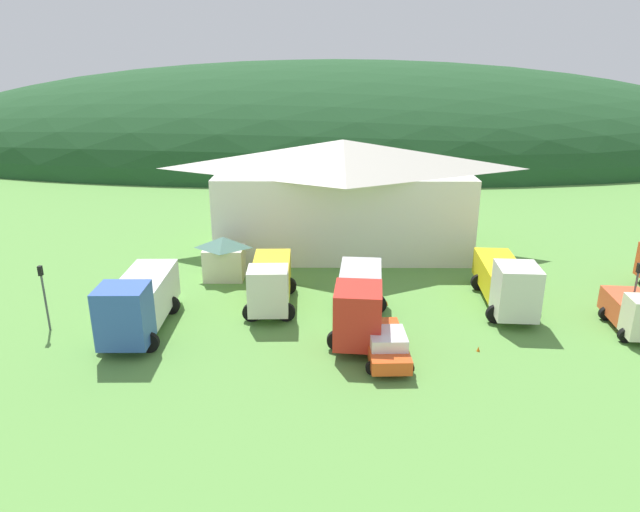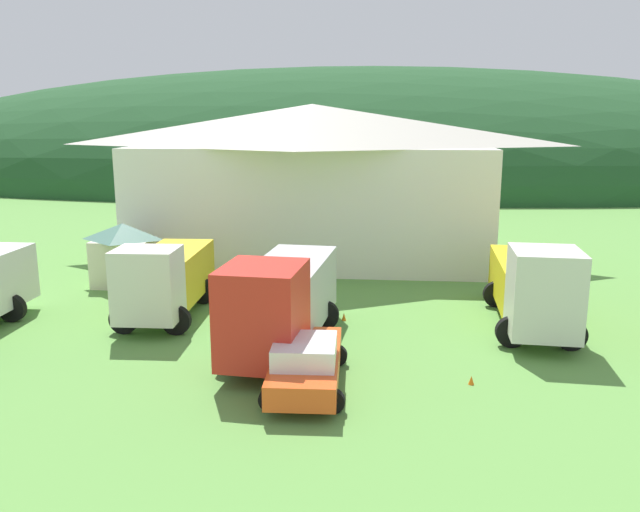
{
  "view_description": "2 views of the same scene",
  "coord_description": "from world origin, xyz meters",
  "views": [
    {
      "loc": [
        -1.78,
        -29.9,
        14.53
      ],
      "look_at": [
        -2.04,
        6.82,
        1.85
      ],
      "focal_mm": 31.87,
      "sensor_mm": 36.0,
      "label": 1
    },
    {
      "loc": [
        3.47,
        -21.59,
        7.9
      ],
      "look_at": [
        0.91,
        5.91,
        1.95
      ],
      "focal_mm": 35.6,
      "sensor_mm": 36.0,
      "label": 2
    }
  ],
  "objects": [
    {
      "name": "traffic_light_east",
      "position": [
        16.02,
        0.24,
        2.32
      ],
      "size": [
        0.2,
        0.32,
        3.73
      ],
      "color": "#4C4C51",
      "rests_on": "ground"
    },
    {
      "name": "traffic_cone_mid_row",
      "position": [
        6.38,
        -3.17,
        0.0
      ],
      "size": [
        0.36,
        0.36,
        0.55
      ],
      "primitive_type": "cone",
      "color": "orange",
      "rests_on": "ground"
    },
    {
      "name": "heavy_rig_striped",
      "position": [
        -5.06,
        2.56,
        1.67
      ],
      "size": [
        3.23,
        6.83,
        3.28
      ],
      "rotation": [
        0.0,
        0.0,
        -1.54
      ],
      "color": "silver",
      "rests_on": "ground"
    },
    {
      "name": "flatbed_truck_yellow",
      "position": [
        9.4,
        2.49,
        1.72
      ],
      "size": [
        3.46,
        8.42,
        3.54
      ],
      "rotation": [
        0.0,
        0.0,
        -1.64
      ],
      "color": "silver",
      "rests_on": "ground"
    },
    {
      "name": "play_shed_cream",
      "position": [
        -8.73,
        7.35,
        1.57
      ],
      "size": [
        2.94,
        2.31,
        3.05
      ],
      "color": "beige",
      "rests_on": "ground"
    },
    {
      "name": "ground_plane",
      "position": [
        0.0,
        0.0,
        0.0
      ],
      "size": [
        200.0,
        200.0,
        0.0
      ],
      "primitive_type": "plane",
      "color": "#5B9342"
    },
    {
      "name": "traffic_light_west",
      "position": [
        -17.36,
        -0.85,
        2.4
      ],
      "size": [
        0.2,
        0.32,
        3.88
      ],
      "color": "#4C4C51",
      "rests_on": "ground"
    },
    {
      "name": "light_truck_cream",
      "position": [
        15.68,
        -0.95,
        1.28
      ],
      "size": [
        2.91,
        4.85,
        2.59
      ],
      "rotation": [
        0.0,
        0.0,
        -1.66
      ],
      "color": "beige",
      "rests_on": "ground"
    },
    {
      "name": "service_pickup_orange",
      "position": [
        1.41,
        -3.91,
        0.83
      ],
      "size": [
        2.51,
        5.14,
        1.66
      ],
      "rotation": [
        0.0,
        0.0,
        -1.54
      ],
      "color": "#EA4F1E",
      "rests_on": "ground"
    },
    {
      "name": "traffic_cone_near_pickup",
      "position": [
        2.16,
        2.77,
        0.0
      ],
      "size": [
        0.36,
        0.36,
        0.62
      ],
      "primitive_type": "cone",
      "color": "orange",
      "rests_on": "ground"
    },
    {
      "name": "depot_building",
      "position": [
        -0.31,
        14.4,
        4.51
      ],
      "size": [
        20.77,
        10.55,
        8.76
      ],
      "color": "white",
      "rests_on": "ground"
    },
    {
      "name": "box_truck_blue",
      "position": [
        -12.09,
        -0.97,
        1.85
      ],
      "size": [
        3.39,
        7.87,
        3.67
      ],
      "rotation": [
        0.0,
        0.0,
        -1.56
      ],
      "color": "#3356AD",
      "rests_on": "ground"
    },
    {
      "name": "forested_hill_backdrop",
      "position": [
        0.0,
        66.53,
        0.0
      ],
      "size": [
        144.58,
        60.0,
        29.5
      ],
      "primitive_type": "ellipsoid",
      "color": "#1E4723",
      "rests_on": "ground"
    },
    {
      "name": "crane_truck_red",
      "position": [
        0.2,
        -0.82,
        1.86
      ],
      "size": [
        3.65,
        8.4,
        3.57
      ],
      "rotation": [
        0.0,
        0.0,
        -1.66
      ],
      "color": "red",
      "rests_on": "ground"
    }
  ]
}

